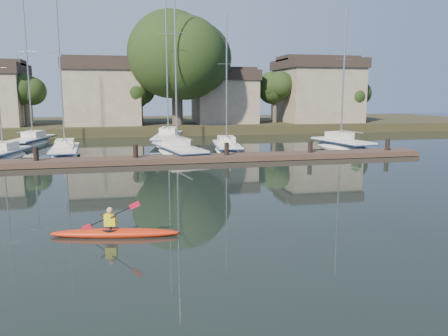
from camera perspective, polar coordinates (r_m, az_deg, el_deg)
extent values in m
plane|color=black|center=(15.37, 0.76, -6.98)|extent=(160.00, 160.00, 0.00)
ellipsoid|color=red|center=(14.22, -14.03, -8.27)|extent=(4.09, 1.26, 0.31)
cylinder|color=black|center=(14.22, -14.58, -7.87)|extent=(0.71, 0.71, 0.08)
imported|color=#2B262A|center=(14.13, -14.64, -6.63)|extent=(0.26, 0.35, 0.88)
cube|color=yellow|center=(14.12, -14.64, -6.58)|extent=(0.38, 0.31, 0.36)
sphere|color=tan|center=(14.04, -14.69, -5.38)|extent=(0.20, 0.20, 0.20)
cube|color=#4F382D|center=(28.85, -5.48, 1.20)|extent=(34.00, 2.00, 0.35)
cylinder|color=black|center=(29.21, -23.30, 0.76)|extent=(0.32, 0.32, 1.80)
cylinder|color=black|center=(28.65, -11.45, 1.19)|extent=(0.32, 0.32, 1.80)
cylinder|color=black|center=(29.33, 0.35, 1.58)|extent=(0.32, 0.32, 1.80)
cylinder|color=black|center=(31.18, 11.18, 1.87)|extent=(0.32, 0.32, 1.80)
cylinder|color=black|center=(34.00, 20.52, 2.07)|extent=(0.32, 0.32, 1.80)
ellipsoid|color=white|center=(34.09, -26.95, 0.60)|extent=(3.23, 7.06, 1.73)
cube|color=white|center=(33.99, -27.05, 1.97)|extent=(2.90, 5.84, 0.13)
cube|color=navy|center=(33.99, -27.04, 1.84)|extent=(3.00, 5.99, 0.07)
cube|color=silver|center=(34.31, -26.80, 2.61)|extent=(1.63, 2.12, 0.50)
ellipsoid|color=white|center=(34.26, -20.00, 1.11)|extent=(2.46, 7.84, 1.73)
cube|color=white|center=(34.16, -20.08, 2.47)|extent=(2.27, 6.45, 0.13)
cube|color=navy|center=(34.17, -20.07, 2.35)|extent=(2.35, 6.61, 0.07)
cube|color=silver|center=(34.59, -20.06, 3.11)|extent=(1.42, 2.25, 0.50)
cylinder|color=#9EA0A5|center=(34.21, -20.59, 11.68)|extent=(0.11, 0.11, 10.90)
cylinder|color=#9EA0A5|center=(32.94, -20.27, 3.48)|extent=(0.28, 2.93, 0.07)
cylinder|color=#9EA0A5|center=(34.30, -20.72, 13.86)|extent=(1.45, 0.13, 0.03)
ellipsoid|color=white|center=(32.66, -5.98, 1.18)|extent=(3.91, 9.36, 1.93)
cube|color=white|center=(32.54, -6.00, 2.77)|extent=(3.48, 7.73, 0.14)
cube|color=navy|center=(32.55, -6.00, 2.63)|extent=(3.60, 7.93, 0.08)
cube|color=silver|center=(33.02, -6.31, 3.52)|extent=(1.90, 2.79, 0.56)
cylinder|color=#9EA0A5|center=(32.70, -6.36, 14.45)|extent=(0.12, 0.12, 13.18)
cylinder|color=#9EA0A5|center=(31.16, -5.26, 3.98)|extent=(0.77, 3.41, 0.08)
cylinder|color=#9EA0A5|center=(32.87, -6.42, 17.20)|extent=(1.59, 0.35, 0.03)
ellipsoid|color=white|center=(34.71, 0.37, 1.79)|extent=(2.66, 7.41, 1.72)
cube|color=white|center=(34.61, 0.37, 3.13)|extent=(2.43, 6.10, 0.13)
cube|color=navy|center=(34.61, 0.37, 3.01)|extent=(2.52, 6.25, 0.07)
cube|color=silver|center=(35.00, 0.29, 3.75)|extent=(1.48, 2.15, 0.50)
cylinder|color=#9EA0A5|center=(34.62, 0.34, 11.46)|extent=(0.11, 0.11, 9.96)
cylinder|color=#9EA0A5|center=(33.46, 0.58, 4.15)|extent=(0.37, 2.75, 0.07)
cylinder|color=#9EA0A5|center=(34.68, 0.34, 13.44)|extent=(1.44, 0.18, 0.03)
ellipsoid|color=white|center=(37.87, 15.14, 2.03)|extent=(3.48, 7.69, 2.01)
cube|color=white|center=(37.76, 15.21, 3.46)|extent=(3.14, 6.36, 0.15)
cube|color=navy|center=(37.77, 15.20, 3.34)|extent=(3.25, 6.52, 0.08)
cube|color=silver|center=(38.08, 14.83, 4.12)|extent=(1.82, 2.30, 0.58)
cylinder|color=#9EA0A5|center=(37.78, 15.36, 11.60)|extent=(0.13, 0.13, 10.60)
cylinder|color=#9EA0A5|center=(36.81, 16.31, 4.59)|extent=(0.57, 2.79, 0.08)
cylinder|color=#9EA0A5|center=(37.86, 15.45, 13.52)|extent=(1.68, 0.32, 0.03)
ellipsoid|color=white|center=(42.91, -23.76, 2.46)|extent=(3.58, 8.65, 1.78)
cube|color=white|center=(42.82, -23.83, 3.58)|extent=(3.19, 7.15, 0.13)
cube|color=navy|center=(42.83, -23.82, 3.48)|extent=(3.30, 7.33, 0.07)
cube|color=silver|center=(43.26, -23.60, 4.11)|extent=(1.75, 2.57, 0.52)
cylinder|color=#9EA0A5|center=(42.94, -24.26, 11.78)|extent=(0.11, 0.11, 12.18)
cylinder|color=#9EA0A5|center=(41.61, -24.57, 4.41)|extent=(0.70, 3.16, 0.07)
cylinder|color=#9EA0A5|center=(43.05, -24.40, 13.71)|extent=(1.48, 0.32, 0.03)
ellipsoid|color=white|center=(41.94, -7.31, 2.98)|extent=(4.24, 10.96, 2.04)
cube|color=white|center=(41.84, -7.33, 4.29)|extent=(3.77, 9.04, 0.15)
cube|color=navy|center=(41.85, -7.33, 4.18)|extent=(3.89, 9.27, 0.09)
cube|color=silver|center=(42.45, -7.25, 4.91)|extent=(2.04, 3.23, 0.59)
cylinder|color=#9EA0A5|center=(42.16, -7.51, 14.62)|extent=(0.13, 0.13, 15.01)
cylinder|color=#9EA0A5|center=(40.18, -7.60, 5.30)|extent=(0.85, 4.02, 0.09)
cylinder|color=#9EA0A5|center=(42.36, -7.57, 17.05)|extent=(1.69, 0.36, 0.03)
cube|color=#273118|center=(58.58, -8.97, 5.65)|extent=(90.00, 24.00, 1.00)
cube|color=tan|center=(52.42, -15.32, 8.82)|extent=(8.00, 8.00, 6.00)
cube|color=#302722|center=(52.52, -15.50, 12.74)|extent=(8.40, 8.40, 1.20)
cube|color=tan|center=(53.57, 0.00, 8.63)|extent=(7.00, 7.00, 5.00)
cube|color=#302722|center=(53.61, 0.00, 11.94)|extent=(7.35, 7.35, 1.20)
cube|color=tan|center=(57.31, 11.96, 9.23)|extent=(9.00, 9.00, 6.50)
cube|color=#302722|center=(57.43, 12.10, 13.07)|extent=(9.45, 9.45, 1.20)
cylinder|color=#524842|center=(49.65, -6.12, 8.50)|extent=(1.20, 1.20, 5.00)
sphere|color=black|center=(49.81, -6.23, 14.26)|extent=(8.50, 8.50, 8.50)
cylinder|color=#524842|center=(51.51, -24.34, 6.63)|extent=(0.48, 0.48, 3.00)
sphere|color=black|center=(51.48, -24.53, 9.41)|extent=(3.40, 3.40, 3.40)
cylinder|color=#524842|center=(49.91, -10.77, 7.13)|extent=(0.38, 0.38, 2.80)
sphere|color=black|center=(49.87, -10.84, 9.65)|extent=(2.72, 2.72, 2.72)
cylinder|color=#524842|center=(53.75, 6.66, 7.61)|extent=(0.50, 0.50, 3.20)
sphere|color=black|center=(53.73, 6.71, 10.43)|extent=(3.57, 3.57, 3.57)
cylinder|color=#524842|center=(56.44, 16.88, 7.05)|extent=(0.41, 0.41, 2.60)
sphere|color=black|center=(56.40, 16.99, 9.23)|extent=(2.89, 2.89, 2.89)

